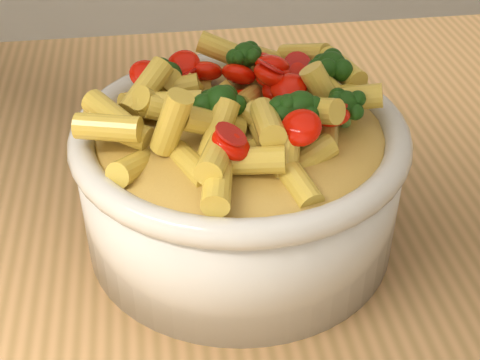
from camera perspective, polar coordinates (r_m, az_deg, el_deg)
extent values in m
cube|color=#A57647|center=(0.54, -10.17, -7.09)|extent=(1.20, 0.80, 0.04)
cylinder|color=#A57647|center=(1.22, 19.35, -8.55)|extent=(0.05, 0.05, 0.86)
cylinder|color=silver|center=(0.50, 0.00, -0.43)|extent=(0.23, 0.23, 0.09)
ellipsoid|color=silver|center=(0.52, 0.00, -2.98)|extent=(0.22, 0.22, 0.04)
torus|color=silver|center=(0.48, 0.00, 4.06)|extent=(0.24, 0.24, 0.02)
ellipsoid|color=#E8B74F|center=(0.48, 0.00, 4.06)|extent=(0.21, 0.21, 0.02)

